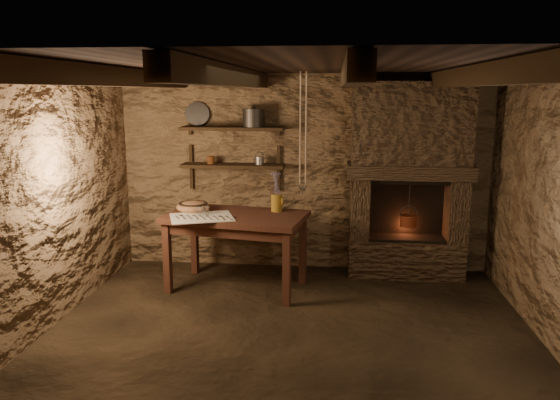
# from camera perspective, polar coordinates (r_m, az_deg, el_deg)

# --- Properties ---
(floor) EXTENTS (4.50, 4.50, 0.00)m
(floor) POSITION_cam_1_polar(r_m,az_deg,el_deg) (5.16, 0.99, -13.81)
(floor) COLOR black
(floor) RESTS_ON ground
(back_wall) EXTENTS (4.50, 0.04, 2.40)m
(back_wall) POSITION_cam_1_polar(r_m,az_deg,el_deg) (6.74, 2.43, 2.85)
(back_wall) COLOR brown
(back_wall) RESTS_ON floor
(front_wall) EXTENTS (4.50, 0.04, 2.40)m
(front_wall) POSITION_cam_1_polar(r_m,az_deg,el_deg) (2.86, -2.27, -8.94)
(front_wall) COLOR brown
(front_wall) RESTS_ON floor
(left_wall) EXTENTS (0.04, 4.00, 2.40)m
(left_wall) POSITION_cam_1_polar(r_m,az_deg,el_deg) (5.44, -23.31, -0.12)
(left_wall) COLOR brown
(left_wall) RESTS_ON floor
(right_wall) EXTENTS (0.04, 4.00, 2.40)m
(right_wall) POSITION_cam_1_polar(r_m,az_deg,el_deg) (5.12, 27.04, -1.11)
(right_wall) COLOR brown
(right_wall) RESTS_ON floor
(ceiling) EXTENTS (4.50, 4.00, 0.04)m
(ceiling) POSITION_cam_1_polar(r_m,az_deg,el_deg) (4.68, 1.10, 13.88)
(ceiling) COLOR black
(ceiling) RESTS_ON back_wall
(beam_far_left) EXTENTS (0.14, 3.95, 0.16)m
(beam_far_left) POSITION_cam_1_polar(r_m,az_deg,el_deg) (5.02, -16.64, 12.21)
(beam_far_left) COLOR black
(beam_far_left) RESTS_ON ceiling
(beam_mid_left) EXTENTS (0.14, 3.95, 0.16)m
(beam_mid_left) POSITION_cam_1_polar(r_m,az_deg,el_deg) (4.74, -5.09, 12.71)
(beam_mid_left) COLOR black
(beam_mid_left) RESTS_ON ceiling
(beam_mid_right) EXTENTS (0.14, 3.95, 0.16)m
(beam_mid_right) POSITION_cam_1_polar(r_m,az_deg,el_deg) (4.66, 7.39, 12.69)
(beam_mid_right) COLOR black
(beam_mid_right) RESTS_ON ceiling
(beam_far_right) EXTENTS (0.14, 3.95, 0.16)m
(beam_far_right) POSITION_cam_1_polar(r_m,az_deg,el_deg) (4.79, 19.70, 12.10)
(beam_far_right) COLOR black
(beam_far_right) RESTS_ON ceiling
(shelf_lower) EXTENTS (1.25, 0.30, 0.04)m
(shelf_lower) POSITION_cam_1_polar(r_m,az_deg,el_deg) (6.67, -4.96, 3.59)
(shelf_lower) COLOR black
(shelf_lower) RESTS_ON back_wall
(shelf_upper) EXTENTS (1.25, 0.30, 0.04)m
(shelf_upper) POSITION_cam_1_polar(r_m,az_deg,el_deg) (6.63, -5.03, 7.45)
(shelf_upper) COLOR black
(shelf_upper) RESTS_ON back_wall
(hearth) EXTENTS (1.43, 0.51, 2.30)m
(hearth) POSITION_cam_1_polar(r_m,az_deg,el_deg) (6.56, 13.30, 2.55)
(hearth) COLOR #3A2A1D
(hearth) RESTS_ON floor
(work_table) EXTENTS (1.63, 1.11, 0.86)m
(work_table) POSITION_cam_1_polar(r_m,az_deg,el_deg) (6.14, -4.55, -5.08)
(work_table) COLOR #381D13
(work_table) RESTS_ON floor
(linen_cloth) EXTENTS (0.79, 0.72, 0.01)m
(linen_cloth) POSITION_cam_1_polar(r_m,az_deg,el_deg) (5.91, -8.19, -1.80)
(linen_cloth) COLOR silver
(linen_cloth) RESTS_ON work_table
(pewter_cutlery_row) EXTENTS (0.59, 0.38, 0.01)m
(pewter_cutlery_row) POSITION_cam_1_polar(r_m,az_deg,el_deg) (5.89, -8.24, -1.75)
(pewter_cutlery_row) COLOR #98978A
(pewter_cutlery_row) RESTS_ON linen_cloth
(drinking_glasses) EXTENTS (0.21, 0.06, 0.08)m
(drinking_glasses) POSITION_cam_1_polar(r_m,az_deg,el_deg) (6.01, -7.73, -1.11)
(drinking_glasses) COLOR white
(drinking_glasses) RESTS_ON linen_cloth
(stoneware_jug) EXTENTS (0.15, 0.14, 0.45)m
(stoneware_jug) POSITION_cam_1_polar(r_m,az_deg,el_deg) (6.12, -0.33, 0.58)
(stoneware_jug) COLOR olive
(stoneware_jug) RESTS_ON work_table
(wooden_bowl) EXTENTS (0.50, 0.50, 0.13)m
(wooden_bowl) POSITION_cam_1_polar(r_m,az_deg,el_deg) (6.25, -9.06, -0.73)
(wooden_bowl) COLOR #9A6742
(wooden_bowl) RESTS_ON work_table
(iron_stockpot) EXTENTS (0.34, 0.34, 0.20)m
(iron_stockpot) POSITION_cam_1_polar(r_m,az_deg,el_deg) (6.58, -2.77, 8.48)
(iron_stockpot) COLOR #2B2927
(iron_stockpot) RESTS_ON shelf_upper
(tin_pan) EXTENTS (0.31, 0.18, 0.29)m
(tin_pan) POSITION_cam_1_polar(r_m,az_deg,el_deg) (6.81, -8.64, 8.87)
(tin_pan) COLOR #A1A19C
(tin_pan) RESTS_ON shelf_upper
(small_kettle) EXTENTS (0.15, 0.12, 0.15)m
(small_kettle) POSITION_cam_1_polar(r_m,az_deg,el_deg) (6.61, -2.16, 4.16)
(small_kettle) COLOR #A1A19C
(small_kettle) RESTS_ON shelf_lower
(rusty_tin) EXTENTS (0.11, 0.11, 0.09)m
(rusty_tin) POSITION_cam_1_polar(r_m,az_deg,el_deg) (6.72, -7.23, 4.17)
(rusty_tin) COLOR #542710
(rusty_tin) RESTS_ON shelf_lower
(red_pot) EXTENTS (0.22, 0.20, 0.54)m
(red_pot) POSITION_cam_1_polar(r_m,az_deg,el_deg) (6.61, 13.26, -2.05)
(red_pot) COLOR maroon
(red_pot) RESTS_ON hearth
(hanging_ropes) EXTENTS (0.08, 0.08, 1.20)m
(hanging_ropes) POSITION_cam_1_polar(r_m,az_deg,el_deg) (5.73, 2.43, 7.39)
(hanging_ropes) COLOR tan
(hanging_ropes) RESTS_ON ceiling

